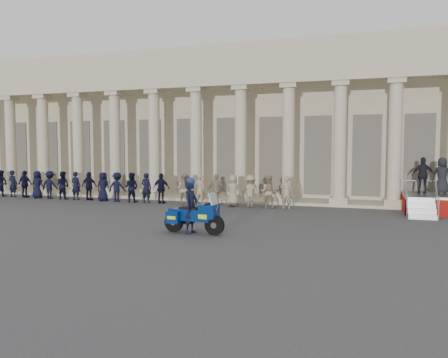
% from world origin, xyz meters
% --- Properties ---
extents(ground, '(90.00, 90.00, 0.00)m').
position_xyz_m(ground, '(0.00, 0.00, 0.00)').
color(ground, '#3B3B3D').
rests_on(ground, ground).
extents(building, '(40.00, 12.50, 9.00)m').
position_xyz_m(building, '(-0.00, 14.74, 4.52)').
color(building, tan).
rests_on(building, ground).
extents(officer_rank, '(20.00, 0.61, 1.62)m').
position_xyz_m(officer_rank, '(-5.83, 6.16, 0.81)').
color(officer_rank, black).
rests_on(officer_rank, ground).
extents(motorcycle, '(2.26, 0.94, 1.45)m').
position_xyz_m(motorcycle, '(2.21, -0.96, 0.63)').
color(motorcycle, black).
rests_on(motorcycle, ground).
extents(rider, '(0.50, 0.71, 1.94)m').
position_xyz_m(rider, '(2.08, -0.95, 0.96)').
color(rider, black).
rests_on(rider, ground).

